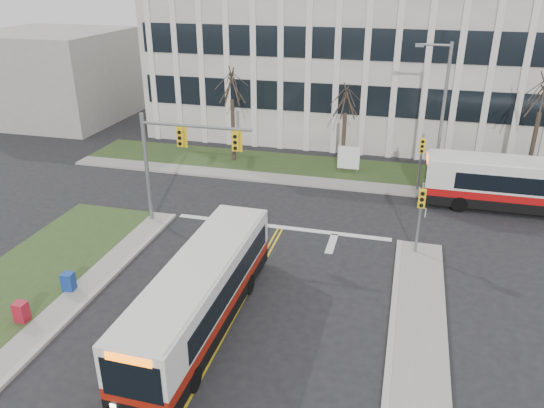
{
  "coord_description": "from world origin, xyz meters",
  "views": [
    {
      "loc": [
        6.15,
        -17.3,
        13.02
      ],
      "look_at": [
        -0.15,
        6.78,
        2.0
      ],
      "focal_mm": 35.0,
      "sensor_mm": 36.0,
      "label": 1
    }
  ],
  "objects": [
    {
      "name": "bus_cross",
      "position": [
        13.15,
        14.0,
        1.5
      ],
      "size": [
        11.22,
        2.44,
        2.99
      ],
      "primitive_type": null,
      "rotation": [
        0.0,
        0.0,
        -1.57
      ],
      "color": "silver",
      "rests_on": "ground"
    },
    {
      "name": "signal_pole_near",
      "position": [
        7.2,
        6.9,
        2.5
      ],
      "size": [
        0.34,
        0.39,
        3.8
      ],
      "color": "slate",
      "rests_on": "ground"
    },
    {
      "name": "newspaper_box_blue",
      "position": [
        -7.48,
        -0.4,
        0.47
      ],
      "size": [
        0.54,
        0.5,
        0.95
      ],
      "primitive_type": "cube",
      "rotation": [
        0.0,
        0.0,
        0.1
      ],
      "color": "navy",
      "rests_on": "ground"
    },
    {
      "name": "ground",
      "position": [
        0.0,
        0.0,
        0.0
      ],
      "size": [
        120.0,
        120.0,
        0.0
      ],
      "primitive_type": "plane",
      "color": "black",
      "rests_on": "ground"
    },
    {
      "name": "mast_arm_signal",
      "position": [
        -5.62,
        7.16,
        4.26
      ],
      "size": [
        6.11,
        0.38,
        6.2
      ],
      "color": "slate",
      "rests_on": "ground"
    },
    {
      "name": "tree_mid",
      "position": [
        2.0,
        18.2,
        4.88
      ],
      "size": [
        1.8,
        1.8,
        6.82
      ],
      "color": "#42352B",
      "rests_on": "ground"
    },
    {
      "name": "tree_right",
      "position": [
        14.0,
        18.0,
        5.91
      ],
      "size": [
        1.8,
        1.8,
        8.25
      ],
      "color": "#42352B",
      "rests_on": "ground"
    },
    {
      "name": "bus_main",
      "position": [
        -0.92,
        -1.15,
        1.43
      ],
      "size": [
        2.47,
        10.75,
        2.86
      ],
      "primitive_type": null,
      "rotation": [
        0.0,
        0.0,
        -0.01
      ],
      "color": "silver",
      "rests_on": "ground"
    },
    {
      "name": "office_building",
      "position": [
        5.0,
        30.0,
        6.0
      ],
      "size": [
        40.0,
        16.0,
        12.0
      ],
      "primitive_type": "cube",
      "color": "silver",
      "rests_on": "ground"
    },
    {
      "name": "streetlight",
      "position": [
        8.03,
        16.2,
        5.19
      ],
      "size": [
        2.15,
        0.25,
        9.2
      ],
      "color": "slate",
      "rests_on": "ground"
    },
    {
      "name": "tree_left",
      "position": [
        -6.0,
        18.0,
        5.51
      ],
      "size": [
        1.8,
        1.8,
        7.7
      ],
      "color": "#42352B",
      "rests_on": "ground"
    },
    {
      "name": "directory_sign",
      "position": [
        2.5,
        17.5,
        1.17
      ],
      "size": [
        1.5,
        0.12,
        2.0
      ],
      "color": "slate",
      "rests_on": "ground"
    },
    {
      "name": "building_annex",
      "position": [
        -26.0,
        26.0,
        4.0
      ],
      "size": [
        12.0,
        12.0,
        8.0
      ],
      "primitive_type": "cube",
      "color": "#9E9B93",
      "rests_on": "ground"
    },
    {
      "name": "signal_pole_far",
      "position": [
        7.2,
        15.4,
        2.5
      ],
      "size": [
        0.34,
        0.39,
        3.8
      ],
      "color": "slate",
      "rests_on": "ground"
    },
    {
      "name": "sidewalk_west",
      "position": [
        -7.0,
        -5.0,
        0.07
      ],
      "size": [
        1.2,
        26.0,
        0.14
      ],
      "primitive_type": "cube",
      "color": "#9E9B93",
      "rests_on": "ground"
    },
    {
      "name": "newspaper_box_red",
      "position": [
        -7.99,
        -2.84,
        0.47
      ],
      "size": [
        0.5,
        0.45,
        0.95
      ],
      "primitive_type": "cube",
      "rotation": [
        0.0,
        0.0,
        -0.01
      ],
      "color": "maroon",
      "rests_on": "ground"
    },
    {
      "name": "sidewalk_cross",
      "position": [
        5.0,
        15.2,
        0.07
      ],
      "size": [
        44.0,
        1.6,
        0.14
      ],
      "primitive_type": "cube",
      "color": "#9E9B93",
      "rests_on": "ground"
    },
    {
      "name": "building_lawn",
      "position": [
        5.0,
        18.0,
        0.06
      ],
      "size": [
        44.0,
        5.0,
        0.12
      ],
      "primitive_type": "cube",
      "color": "#2D421C",
      "rests_on": "ground"
    }
  ]
}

